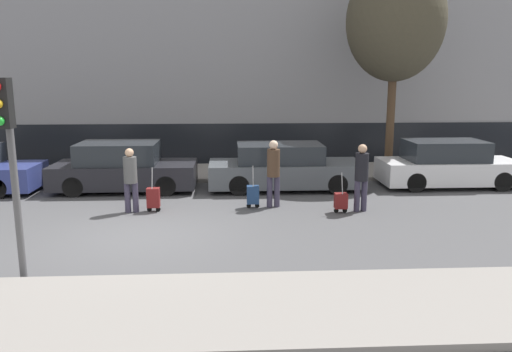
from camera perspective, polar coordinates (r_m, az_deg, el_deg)
name	(u,v)px	position (r m, az deg, el deg)	size (l,w,h in m)	color
ground_plane	(141,236)	(11.31, -13.06, -6.67)	(80.00, 80.00, 0.00)	#4C4C4F
sidewalk_near	(96,312)	(7.88, -17.82, -14.62)	(28.00, 2.50, 0.12)	gray
sidewalk_far	(174,173)	(18.02, -9.32, 0.38)	(28.00, 3.00, 0.12)	gray
parked_car_1	(123,168)	(15.75, -14.91, 0.87)	(4.28, 1.88, 1.48)	black
parked_car_2	(284,168)	(15.41, 3.20, 0.93)	(4.70, 1.81, 1.41)	#4C5156
parked_car_3	(448,165)	(16.87, 21.05, 1.15)	(4.32, 1.73, 1.46)	silver
pedestrian_left	(130,176)	(13.06, -14.15, -0.04)	(0.35, 0.34, 1.66)	#383347
trolley_left	(153,198)	(13.11, -11.66, -2.45)	(0.34, 0.29, 1.16)	maroon
pedestrian_center	(273,169)	(13.17, 2.00, 0.77)	(0.35, 0.34, 1.80)	#383347
trolley_center	(253,195)	(13.21, -0.35, -2.16)	(0.34, 0.29, 1.14)	navy
pedestrian_right	(361,173)	(13.02, 11.97, 0.28)	(0.35, 0.34, 1.75)	#383347
trolley_right	(341,201)	(12.93, 9.67, -2.82)	(0.34, 0.29, 1.05)	maroon
traffic_light	(7,139)	(9.03, -26.54, 3.85)	(0.28, 0.47, 3.42)	#515154
bare_tree_near_crossing	(396,21)	(17.96, 15.66, 16.66)	(3.27, 3.27, 7.13)	#4C3826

